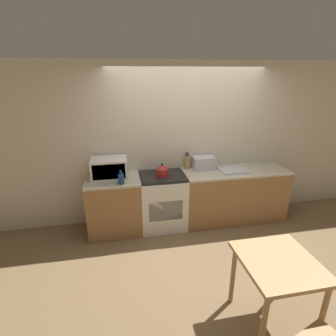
{
  "coord_description": "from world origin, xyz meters",
  "views": [
    {
      "loc": [
        -1.09,
        -3.15,
        2.41
      ],
      "look_at": [
        -0.39,
        0.52,
        1.05
      ],
      "focal_mm": 28.0,
      "sensor_mm": 36.0,
      "label": 1
    }
  ],
  "objects_px": {
    "bottle": "(121,179)",
    "dining_table": "(278,271)",
    "toaster_oven": "(204,163)",
    "stove_range": "(163,201)",
    "kettle": "(162,171)",
    "microwave": "(109,168)"
  },
  "relations": [
    {
      "from": "kettle",
      "to": "dining_table",
      "type": "distance_m",
      "value": 2.14
    },
    {
      "from": "microwave",
      "to": "dining_table",
      "type": "xyz_separation_m",
      "value": [
        1.58,
        -2.09,
        -0.41
      ]
    },
    {
      "from": "stove_range",
      "to": "microwave",
      "type": "bearing_deg",
      "value": 173.37
    },
    {
      "from": "bottle",
      "to": "dining_table",
      "type": "bearing_deg",
      "value": -51.56
    },
    {
      "from": "stove_range",
      "to": "kettle",
      "type": "distance_m",
      "value": 0.54
    },
    {
      "from": "microwave",
      "to": "bottle",
      "type": "xyz_separation_m",
      "value": [
        0.17,
        -0.31,
        -0.07
      ]
    },
    {
      "from": "kettle",
      "to": "toaster_oven",
      "type": "distance_m",
      "value": 0.76
    },
    {
      "from": "stove_range",
      "to": "bottle",
      "type": "relative_size",
      "value": 4.4
    },
    {
      "from": "kettle",
      "to": "microwave",
      "type": "relative_size",
      "value": 0.39
    },
    {
      "from": "stove_range",
      "to": "dining_table",
      "type": "height_order",
      "value": "stove_range"
    },
    {
      "from": "stove_range",
      "to": "dining_table",
      "type": "bearing_deg",
      "value": -68.87
    },
    {
      "from": "stove_range",
      "to": "microwave",
      "type": "relative_size",
      "value": 1.66
    },
    {
      "from": "stove_range",
      "to": "kettle",
      "type": "height_order",
      "value": "kettle"
    },
    {
      "from": "stove_range",
      "to": "toaster_oven",
      "type": "bearing_deg",
      "value": 12.96
    },
    {
      "from": "stove_range",
      "to": "bottle",
      "type": "distance_m",
      "value": 0.86
    },
    {
      "from": "stove_range",
      "to": "toaster_oven",
      "type": "xyz_separation_m",
      "value": [
        0.73,
        0.17,
        0.56
      ]
    },
    {
      "from": "toaster_oven",
      "to": "dining_table",
      "type": "bearing_deg",
      "value": -88.82
    },
    {
      "from": "bottle",
      "to": "stove_range",
      "type": "bearing_deg",
      "value": 18.76
    },
    {
      "from": "microwave",
      "to": "toaster_oven",
      "type": "height_order",
      "value": "microwave"
    },
    {
      "from": "kettle",
      "to": "microwave",
      "type": "xyz_separation_m",
      "value": [
        -0.8,
        0.12,
        0.06
      ]
    },
    {
      "from": "bottle",
      "to": "toaster_oven",
      "type": "distance_m",
      "value": 1.42
    },
    {
      "from": "microwave",
      "to": "bottle",
      "type": "relative_size",
      "value": 2.65
    }
  ]
}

